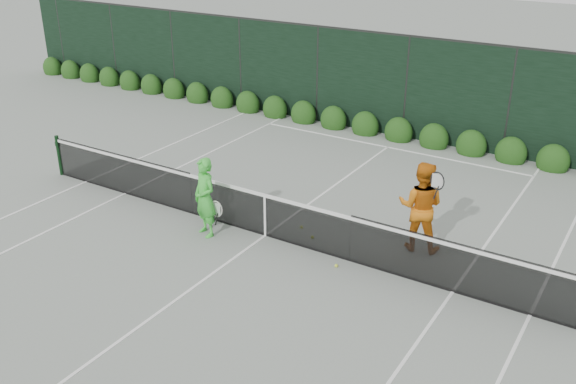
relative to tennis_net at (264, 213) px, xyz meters
The scene contains 8 objects.
ground 0.53m from the tennis_net, ahead, with size 80.00×80.00×0.00m, color gray.
tennis_net is the anchor object (origin of this frame).
player_woman 1.28m from the tennis_net, 150.95° to the right, with size 0.74×0.61×1.73m.
player_man 3.23m from the tennis_net, 22.29° to the left, with size 1.04×0.88×1.89m.
court_lines 0.53m from the tennis_net, ahead, with size 11.03×23.83×0.01m.
windscreen_fence 2.88m from the tennis_net, 89.49° to the right, with size 32.00×21.07×3.06m.
hedge_row 7.16m from the tennis_net, 89.80° to the left, with size 31.66×0.65×0.94m.
tennis_balls 1.25m from the tennis_net, 12.73° to the left, with size 1.48×1.11×0.07m.
Camera 1 is at (6.80, -10.00, 6.48)m, focal length 40.00 mm.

